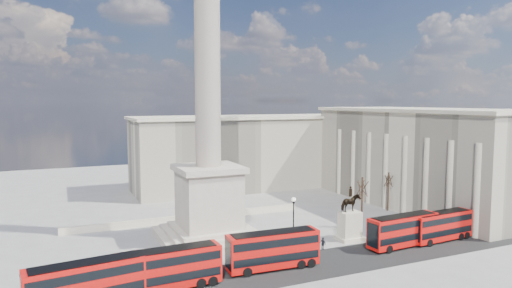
{
  "coord_description": "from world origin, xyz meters",
  "views": [
    {
      "loc": [
        -20.01,
        -56.67,
        20.04
      ],
      "look_at": [
        5.54,
        0.71,
        14.08
      ],
      "focal_mm": 32.0,
      "sensor_mm": 36.0,
      "label": 1
    }
  ],
  "objects": [
    {
      "name": "ground",
      "position": [
        0.0,
        0.0,
        0.0
      ],
      "size": [
        180.0,
        180.0,
        0.0
      ],
      "primitive_type": "plane",
      "color": "gray",
      "rests_on": "ground"
    },
    {
      "name": "asphalt_road",
      "position": [
        5.0,
        -10.0,
        0.0
      ],
      "size": [
        120.0,
        9.0,
        0.01
      ],
      "primitive_type": "cube",
      "color": "black",
      "rests_on": "ground"
    },
    {
      "name": "nelsons_column",
      "position": [
        0.0,
        5.0,
        12.92
      ],
      "size": [
        14.0,
        14.0,
        49.85
      ],
      "color": "#C1B4A1",
      "rests_on": "ground"
    },
    {
      "name": "balustrade_wall",
      "position": [
        0.0,
        16.0,
        0.55
      ],
      "size": [
        40.0,
        0.6,
        1.1
      ],
      "primitive_type": "cube",
      "color": "beige",
      "rests_on": "ground"
    },
    {
      "name": "building_east",
      "position": [
        45.0,
        10.0,
        9.32
      ],
      "size": [
        19.0,
        46.0,
        18.6
      ],
      "color": "beige",
      "rests_on": "ground"
    },
    {
      "name": "building_northeast",
      "position": [
        20.0,
        40.0,
        8.32
      ],
      "size": [
        51.0,
        17.0,
        16.6
      ],
      "color": "beige",
      "rests_on": "ground"
    },
    {
      "name": "red_bus_a",
      "position": [
        -9.25,
        -10.09,
        2.35
      ],
      "size": [
        11.12,
        2.97,
        4.47
      ],
      "rotation": [
        0.0,
        0.0,
        0.04
      ],
      "color": "red",
      "rests_on": "ground"
    },
    {
      "name": "red_bus_b",
      "position": [
        3.39,
        -9.29,
        2.39
      ],
      "size": [
        11.35,
        3.13,
        4.56
      ],
      "rotation": [
        0.0,
        0.0,
        -0.05
      ],
      "color": "red",
      "rests_on": "ground"
    },
    {
      "name": "red_bus_c",
      "position": [
        23.38,
        -9.05,
        2.33
      ],
      "size": [
        11.1,
        3.25,
        4.44
      ],
      "rotation": [
        0.0,
        0.0,
        0.07
      ],
      "color": "red",
      "rests_on": "ground"
    },
    {
      "name": "red_bus_d",
      "position": [
        30.18,
        -9.16,
        2.22
      ],
      "size": [
        10.58,
        3.09,
        4.24
      ],
      "rotation": [
        0.0,
        0.0,
        0.06
      ],
      "color": "red",
      "rests_on": "ground"
    },
    {
      "name": "red_bus_e",
      "position": [
        -17.67,
        -10.92,
        2.38
      ],
      "size": [
        11.39,
        3.88,
        4.53
      ],
      "rotation": [
        0.0,
        0.0,
        0.12
      ],
      "color": "red",
      "rests_on": "ground"
    },
    {
      "name": "victorian_lamp",
      "position": [
        9.56,
        -2.89,
        4.08
      ],
      "size": [
        0.59,
        0.59,
        6.93
      ],
      "rotation": [
        0.0,
        0.0,
        0.42
      ],
      "color": "black",
      "rests_on": "ground"
    },
    {
      "name": "equestrian_statue",
      "position": [
        18.63,
        -3.31,
        2.7
      ],
      "size": [
        3.73,
        2.8,
        7.83
      ],
      "color": "beige",
      "rests_on": "ground"
    },
    {
      "name": "bare_tree_near",
      "position": [
        23.86,
        0.88,
        6.75
      ],
      "size": [
        1.96,
        1.96,
        8.57
      ],
      "rotation": [
        0.0,
        0.0,
        -0.02
      ],
      "color": "#332319",
      "rests_on": "ground"
    },
    {
      "name": "bare_tree_mid",
      "position": [
        36.74,
        5.19,
        5.6
      ],
      "size": [
        1.88,
        1.88,
        7.11
      ],
      "rotation": [
        0.0,
        0.0,
        0.04
      ],
      "color": "#332319",
      "rests_on": "ground"
    },
    {
      "name": "bare_tree_far",
      "position": [
        35.4,
        8.38,
        5.84
      ],
      "size": [
        1.82,
        1.82,
        7.42
      ],
      "rotation": [
        0.0,
        0.0,
        -0.42
      ],
      "color": "#332319",
      "rests_on": "ground"
    },
    {
      "name": "pedestrian_walking",
      "position": [
        17.99,
        -2.81,
        0.93
      ],
      "size": [
        0.79,
        0.67,
        1.85
      ],
      "primitive_type": "imported",
      "rotation": [
        0.0,
        0.0,
        0.4
      ],
      "color": "black",
      "rests_on": "ground"
    },
    {
      "name": "pedestrian_standing",
      "position": [
        19.36,
        -3.32,
        0.94
      ],
      "size": [
        1.14,
        1.06,
        1.88
      ],
      "primitive_type": "imported",
      "rotation": [
        0.0,
        0.0,
        3.64
      ],
      "color": "black",
      "rests_on": "ground"
    },
    {
      "name": "pedestrian_crossing",
      "position": [
        12.63,
        -5.59,
        0.85
      ],
      "size": [
        0.66,
        1.07,
        1.7
      ],
      "primitive_type": "imported",
      "rotation": [
        0.0,
        0.0,
        1.84
      ],
      "color": "black",
      "rests_on": "ground"
    }
  ]
}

